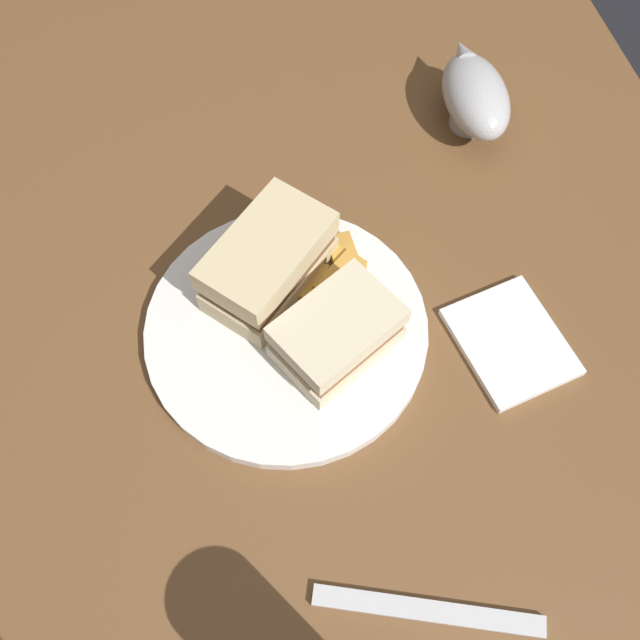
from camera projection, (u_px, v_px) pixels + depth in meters
name	position (u px, v px, depth m)	size (l,w,h in m)	color
ground_plane	(337.00, 509.00, 1.30)	(6.00, 6.00, 0.00)	black
dining_table	(343.00, 450.00, 0.99)	(1.10, 0.80, 0.71)	brown
plate	(287.00, 330.00, 0.67)	(0.26, 0.26, 0.01)	white
sandwich_half_left	(337.00, 334.00, 0.63)	(0.11, 0.12, 0.05)	beige
sandwich_half_right	(268.00, 263.00, 0.66)	(0.14, 0.14, 0.07)	beige
potato_wedge_front	(284.00, 264.00, 0.68)	(0.05, 0.02, 0.02)	gold
potato_wedge_middle	(344.00, 258.00, 0.69)	(0.05, 0.02, 0.01)	gold
potato_wedge_back	(336.00, 279.00, 0.67)	(0.05, 0.02, 0.02)	gold
potato_wedge_left_edge	(313.00, 284.00, 0.67)	(0.04, 0.02, 0.01)	gold
potato_wedge_right_edge	(300.00, 241.00, 0.69)	(0.04, 0.02, 0.02)	#AD702D
gravy_boat	(475.00, 95.00, 0.76)	(0.13, 0.07, 0.07)	#B7B7BC
napkin	(511.00, 342.00, 0.67)	(0.11, 0.09, 0.01)	white
fork	(428.00, 611.00, 0.56)	(0.18, 0.02, 0.01)	silver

